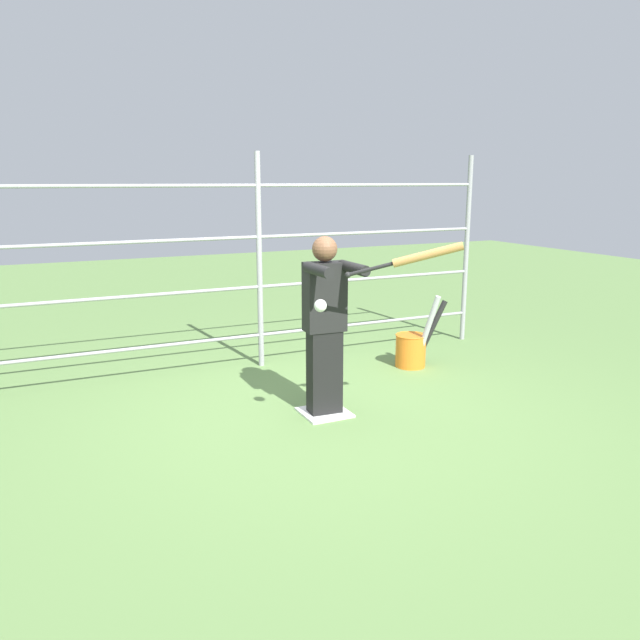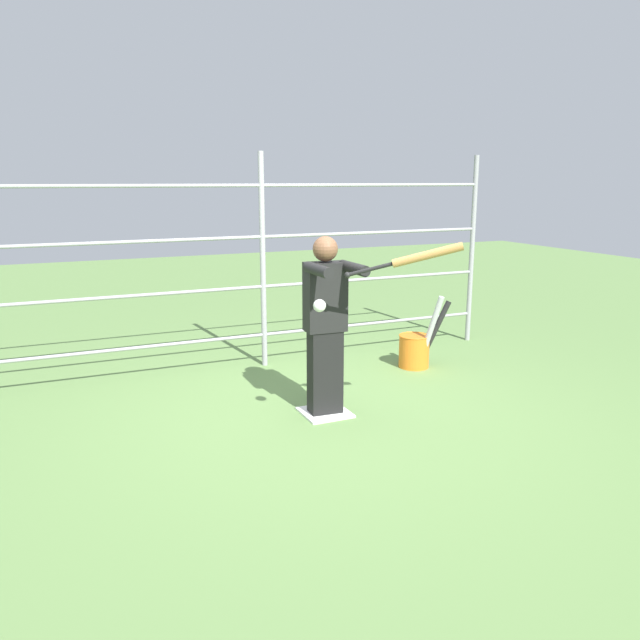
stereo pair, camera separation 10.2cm
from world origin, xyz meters
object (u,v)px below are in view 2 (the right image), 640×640
baseball_bat_swinging (417,258)px  batter (326,321)px  bat_bucket (416,348)px  softball_in_flight (320,306)px

baseball_bat_swinging → batter: bearing=-56.6°
batter → bat_bucket: bearing=-149.4°
baseball_bat_swinging → softball_in_flight: 0.82m
baseball_bat_swinging → softball_in_flight: baseball_bat_swinging is taller
batter → softball_in_flight: (0.27, 0.47, 0.24)m
baseball_bat_swinging → bat_bucket: size_ratio=0.95×
baseball_bat_swinging → bat_bucket: (-1.03, -1.55, -1.21)m
batter → baseball_bat_swinging: baseball_bat_swinging is taller
batter → softball_in_flight: bearing=60.4°
batter → baseball_bat_swinging: size_ratio=1.98×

